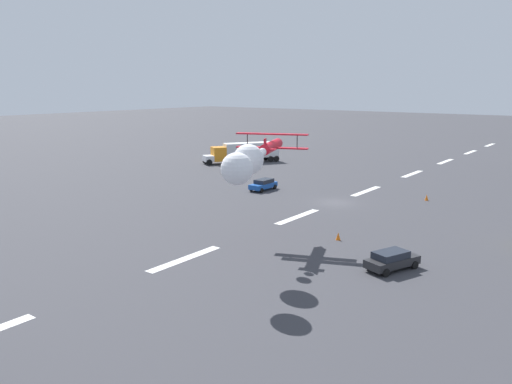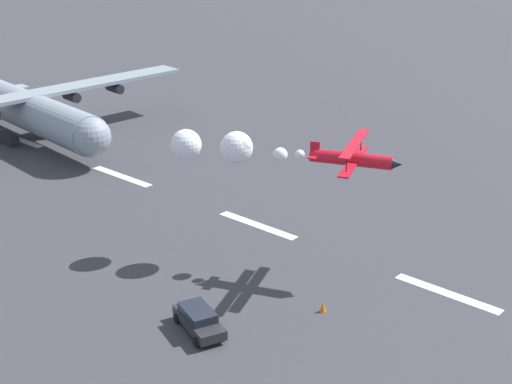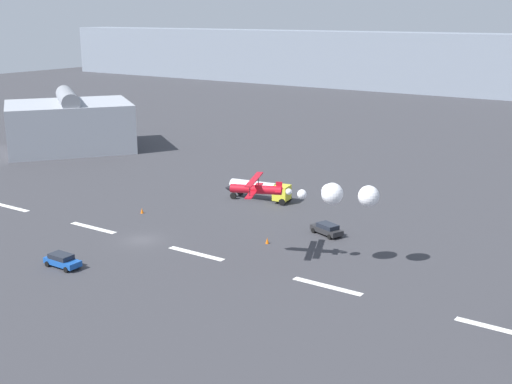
# 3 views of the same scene
# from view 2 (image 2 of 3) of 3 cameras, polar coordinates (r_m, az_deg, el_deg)

# --- Properties ---
(runway_stripe_5) EXTENTS (8.00, 0.90, 0.01)m
(runway_stripe_5) POSITION_cam_2_polar(r_m,az_deg,el_deg) (56.30, 13.83, -7.21)
(runway_stripe_5) COLOR white
(runway_stripe_5) RESTS_ON ground
(runway_stripe_6) EXTENTS (8.00, 0.90, 0.01)m
(runway_stripe_6) POSITION_cam_2_polar(r_m,az_deg,el_deg) (65.07, 0.12, -2.44)
(runway_stripe_6) COLOR white
(runway_stripe_6) RESTS_ON ground
(runway_stripe_7) EXTENTS (8.00, 0.90, 0.01)m
(runway_stripe_7) POSITION_cam_2_polar(r_m,az_deg,el_deg) (76.92, -9.79, 1.14)
(runway_stripe_7) COLOR white
(runway_stripe_7) RESTS_ON ground
(runway_stripe_8) EXTENTS (8.00, 0.90, 0.01)m
(runway_stripe_8) POSITION_cam_2_polar(r_m,az_deg,el_deg) (90.66, -16.89, 3.69)
(runway_stripe_8) COLOR white
(runway_stripe_8) RESTS_ON ground
(cargo_transport_plane) EXTENTS (26.13, 38.11, 11.41)m
(cargo_transport_plane) POSITION_cam_2_polar(r_m,az_deg,el_deg) (87.69, -15.71, 5.61)
(cargo_transport_plane) COLOR gray
(cargo_transport_plane) RESTS_ON ground
(stunt_biplane_red) EXTENTS (16.01, 9.59, 2.55)m
(stunt_biplane_red) POSITION_cam_2_polar(r_m,az_deg,el_deg) (56.82, -0.93, 3.20)
(stunt_biplane_red) COLOR red
(airport_staff_sedan) EXTENTS (4.91, 3.31, 1.52)m
(airport_staff_sedan) POSITION_cam_2_polar(r_m,az_deg,el_deg) (50.26, -4.21, -9.27)
(airport_staff_sedan) COLOR #262628
(airport_staff_sedan) RESTS_ON ground
(traffic_cone_far) EXTENTS (0.44, 0.44, 0.75)m
(traffic_cone_far) POSITION_cam_2_polar(r_m,az_deg,el_deg) (52.56, 4.91, -8.35)
(traffic_cone_far) COLOR orange
(traffic_cone_far) RESTS_ON ground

